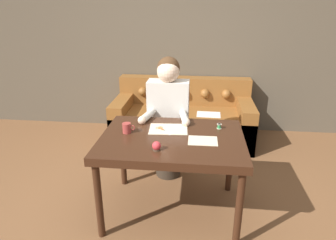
% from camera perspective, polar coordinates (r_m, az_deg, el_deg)
% --- Properties ---
extents(ground_plane, '(16.00, 16.00, 0.00)m').
position_cam_1_polar(ground_plane, '(2.92, -2.09, -17.84)').
color(ground_plane, brown).
extents(wall_back, '(8.00, 0.06, 2.60)m').
position_cam_1_polar(wall_back, '(4.49, 1.77, 14.42)').
color(wall_back, brown).
rests_on(wall_back, ground_plane).
extents(dining_table, '(1.24, 0.91, 0.77)m').
position_cam_1_polar(dining_table, '(2.62, 0.78, -4.76)').
color(dining_table, '#381E11').
rests_on(dining_table, ground_plane).
extents(couch, '(1.91, 0.91, 0.84)m').
position_cam_1_polar(couch, '(4.28, 2.85, 0.21)').
color(couch, brown).
rests_on(couch, ground_plane).
extents(person, '(0.50, 0.56, 1.35)m').
position_cam_1_polar(person, '(3.20, 0.05, 0.58)').
color(person, '#33281E').
rests_on(person, ground_plane).
extents(pattern_paper_main, '(0.36, 0.28, 0.00)m').
position_cam_1_polar(pattern_paper_main, '(2.74, 0.06, -1.73)').
color(pattern_paper_main, beige).
rests_on(pattern_paper_main, dining_table).
extents(pattern_paper_offcut, '(0.25, 0.19, 0.00)m').
position_cam_1_polar(pattern_paper_offcut, '(2.53, 6.64, -3.94)').
color(pattern_paper_offcut, beige).
rests_on(pattern_paper_offcut, dining_table).
extents(scissors, '(0.18, 0.18, 0.01)m').
position_cam_1_polar(scissors, '(2.73, -1.13, -1.80)').
color(scissors, silver).
rests_on(scissors, dining_table).
extents(mug, '(0.11, 0.08, 0.09)m').
position_cam_1_polar(mug, '(2.68, -7.82, -1.51)').
color(mug, '#9E3833').
rests_on(mug, dining_table).
extents(thread_spool, '(0.04, 0.04, 0.05)m').
position_cam_1_polar(thread_spool, '(2.79, 9.73, -1.18)').
color(thread_spool, '#338C4C').
rests_on(thread_spool, dining_table).
extents(pin_cushion, '(0.07, 0.07, 0.07)m').
position_cam_1_polar(pin_cushion, '(2.35, -2.19, -5.01)').
color(pin_cushion, '#4C3828').
rests_on(pin_cushion, dining_table).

